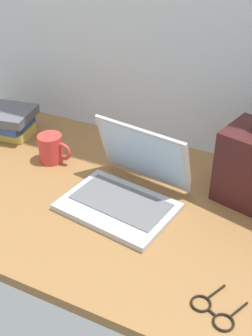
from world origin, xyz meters
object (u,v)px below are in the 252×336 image
(coffee_mug, at_px, (52,148))
(book_stack, at_px, (7,121))
(laptop, at_px, (127,188))
(eyeglasses, at_px, (213,312))

(coffee_mug, height_order, book_stack, book_stack)
(laptop, bearing_deg, eyeglasses, -38.56)
(eyeglasses, bearing_deg, book_stack, 154.38)
(coffee_mug, relative_size, eyeglasses, 0.89)
(coffee_mug, relative_size, book_stack, 0.54)
(eyeglasses, distance_m, book_stack, 1.01)
(coffee_mug, height_order, eyeglasses, coffee_mug)
(laptop, distance_m, coffee_mug, 0.33)
(laptop, xyz_separation_m, coffee_mug, (-0.32, 0.09, 0.00))
(coffee_mug, bearing_deg, laptop, -14.92)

